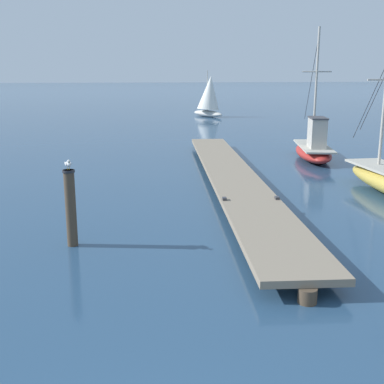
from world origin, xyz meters
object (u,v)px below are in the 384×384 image
Objects in this scene: mooring_piling at (71,207)px; perched_seagull at (68,164)px; fishing_boat_1 at (314,148)px; distant_sailboat at (209,96)px.

mooring_piling is 5.09× the size of perched_seagull.
fishing_boat_1 reaches higher than distant_sailboat.
mooring_piling is at bearing -134.91° from fishing_boat_1.
mooring_piling is 36.29m from distant_sailboat.
fishing_boat_1 is 1.45× the size of distant_sailboat.
fishing_boat_1 is at bearing 45.07° from perched_seagull.
fishing_boat_1 is 15.11m from mooring_piling.
fishing_boat_1 is 24.19m from distant_sailboat.
perched_seagull is 0.09× the size of distant_sailboat.
distant_sailboat is (10.06, 34.85, 0.96)m from mooring_piling.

